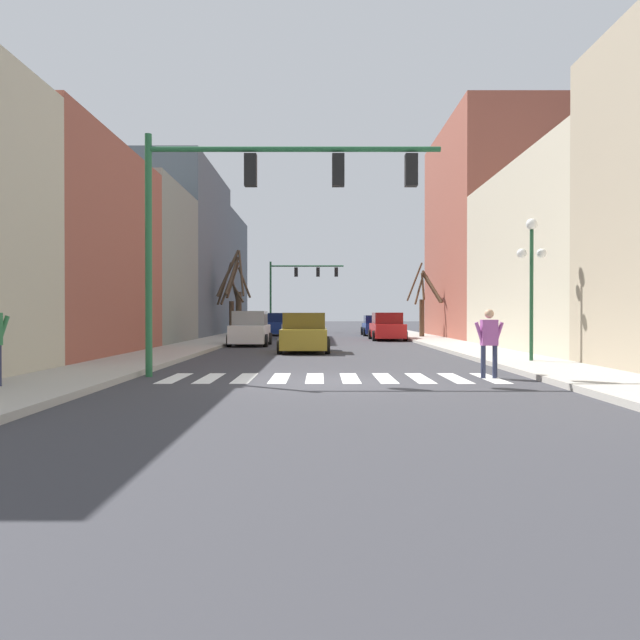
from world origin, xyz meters
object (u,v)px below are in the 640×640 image
(car_parked_right_far, at_px, (378,326))
(pedestrian_near_right_corner, at_px, (491,337))
(street_lamp_right_corner, at_px, (534,260))
(traffic_signal_near, at_px, (260,195))
(traffic_signal_far, at_px, (300,280))
(car_driving_toward_lane, at_px, (275,325))
(car_at_intersection, at_px, (389,327))
(car_parked_left_near, at_px, (299,327))
(street_tree_left_far, at_px, (238,294))
(car_parked_right_near, at_px, (306,334))
(street_tree_right_near, at_px, (233,304))
(street_tree_right_mid, at_px, (426,302))
(car_driving_away_lane, at_px, (252,330))

(car_parked_right_far, xyz_separation_m, pedestrian_near_right_corner, (0.12, -31.12, 0.33))
(street_lamp_right_corner, bearing_deg, traffic_signal_near, -156.44)
(traffic_signal_far, bearing_deg, car_driving_toward_lane, -99.49)
(car_at_intersection, distance_m, car_parked_right_far, 8.03)
(car_parked_left_near, bearing_deg, street_tree_left_far, -113.76)
(street_lamp_right_corner, relative_size, street_tree_left_far, 0.76)
(traffic_signal_far, distance_m, street_tree_left_far, 14.13)
(traffic_signal_near, relative_size, pedestrian_near_right_corner, 4.36)
(traffic_signal_far, height_order, street_tree_left_far, traffic_signal_far)
(street_lamp_right_corner, height_order, car_parked_left_near, street_lamp_right_corner)
(car_at_intersection, bearing_deg, car_parked_right_near, 158.33)
(pedestrian_near_right_corner, height_order, street_tree_left_far, street_tree_left_far)
(traffic_signal_near, xyz_separation_m, car_parked_left_near, (0.13, 24.91, -4.00))
(street_lamp_right_corner, bearing_deg, car_parked_right_near, 137.90)
(street_tree_right_near, xyz_separation_m, street_tree_right_mid, (13.10, -2.29, 0.12))
(traffic_signal_far, bearing_deg, street_tree_right_mid, -60.26)
(traffic_signal_near, relative_size, street_lamp_right_corner, 1.70)
(street_lamp_right_corner, xyz_separation_m, car_parked_right_near, (-7.48, 6.75, -2.58))
(traffic_signal_far, bearing_deg, traffic_signal_near, -89.41)
(traffic_signal_far, distance_m, street_tree_right_near, 14.16)
(car_at_intersection, bearing_deg, car_driving_toward_lane, 42.66)
(car_parked_left_near, relative_size, street_tree_left_far, 0.77)
(car_at_intersection, distance_m, car_parked_right_near, 13.22)
(traffic_signal_far, bearing_deg, street_lamp_right_corner, -76.42)
(street_lamp_right_corner, distance_m, car_parked_left_near, 22.95)
(traffic_signal_near, bearing_deg, car_parked_right_far, 79.22)
(traffic_signal_far, relative_size, car_parked_right_far, 1.53)
(car_parked_right_near, height_order, pedestrian_near_right_corner, pedestrian_near_right_corner)
(street_tree_right_near, bearing_deg, street_lamp_right_corner, -60.80)
(car_driving_toward_lane, bearing_deg, car_driving_away_lane, 179.85)
(car_driving_toward_lane, xyz_separation_m, pedestrian_near_right_corner, (7.92, -31.54, 0.25))
(car_at_intersection, height_order, street_tree_right_mid, street_tree_right_mid)
(car_parked_right_near, bearing_deg, street_tree_right_near, -161.44)
(car_parked_right_far, bearing_deg, street_tree_left_far, 111.42)
(car_driving_away_lane, bearing_deg, pedestrian_near_right_corner, -153.88)
(car_driving_toward_lane, distance_m, street_tree_right_mid, 12.38)
(traffic_signal_near, height_order, street_tree_right_mid, traffic_signal_near)
(car_parked_left_near, relative_size, car_driving_away_lane, 1.11)
(car_driving_toward_lane, bearing_deg, traffic_signal_near, -176.43)
(traffic_signal_far, xyz_separation_m, street_lamp_right_corner, (8.85, -36.64, -1.37))
(street_lamp_right_corner, height_order, pedestrian_near_right_corner, street_lamp_right_corner)
(car_parked_right_near, relative_size, street_tree_left_far, 0.70)
(traffic_signal_near, bearing_deg, pedestrian_near_right_corner, -3.60)
(traffic_signal_near, distance_m, street_lamp_right_corner, 9.31)
(street_tree_right_near, bearing_deg, car_parked_right_far, 19.67)
(traffic_signal_near, distance_m, street_tree_right_near, 27.51)
(car_parked_right_near, height_order, street_tree_right_mid, street_tree_right_mid)
(car_driving_away_lane, bearing_deg, street_lamp_right_corner, -139.45)
(street_tree_right_mid, bearing_deg, car_at_intersection, -142.98)
(car_parked_left_near, height_order, street_tree_right_mid, street_tree_right_mid)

